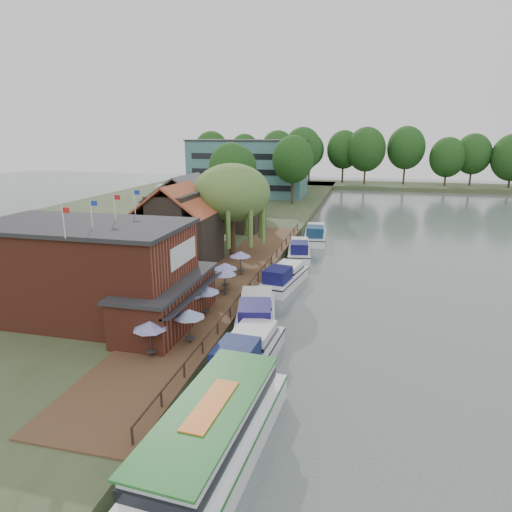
% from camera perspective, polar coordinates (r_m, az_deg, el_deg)
% --- Properties ---
extents(ground, '(260.00, 260.00, 0.00)m').
position_cam_1_polar(ground, '(33.34, 5.19, -10.90)').
color(ground, '#4B5756').
rests_on(ground, ground).
extents(land_bank, '(50.00, 140.00, 1.00)m').
position_cam_1_polar(land_bank, '(74.53, -13.86, 3.76)').
color(land_bank, '#384728').
rests_on(land_bank, ground).
extents(quay_deck, '(6.00, 50.00, 0.10)m').
position_cam_1_polar(quay_deck, '(43.67, -3.18, -2.97)').
color(quay_deck, '#47301E').
rests_on(quay_deck, land_bank).
extents(quay_rail, '(0.20, 49.00, 1.00)m').
position_cam_1_polar(quay_rail, '(43.32, 0.43, -2.48)').
color(quay_rail, black).
rests_on(quay_rail, land_bank).
extents(pub, '(20.00, 11.00, 7.30)m').
position_cam_1_polar(pub, '(35.41, -17.89, -1.94)').
color(pub, maroon).
rests_on(pub, land_bank).
extents(hotel_block, '(25.40, 12.40, 12.30)m').
position_cam_1_polar(hotel_block, '(103.34, -0.96, 10.97)').
color(hotel_block, '#38666B').
rests_on(hotel_block, land_bank).
extents(cottage_a, '(8.60, 7.60, 8.50)m').
position_cam_1_polar(cottage_a, '(48.63, -9.80, 3.82)').
color(cottage_a, black).
rests_on(cottage_a, land_bank).
extents(cottage_b, '(9.60, 8.60, 8.50)m').
position_cam_1_polar(cottage_b, '(58.85, -8.63, 5.80)').
color(cottage_b, beige).
rests_on(cottage_b, land_bank).
extents(cottage_c, '(7.60, 7.60, 8.50)m').
position_cam_1_polar(cottage_c, '(65.94, -2.41, 6.95)').
color(cottage_c, black).
rests_on(cottage_c, land_bank).
extents(willow, '(8.60, 8.60, 10.43)m').
position_cam_1_polar(willow, '(51.55, -3.02, 5.74)').
color(willow, '#476B2D').
rests_on(willow, land_bank).
extents(umbrella_0, '(2.12, 2.12, 2.38)m').
position_cam_1_polar(umbrella_0, '(29.38, -13.03, -10.05)').
color(umbrella_0, navy).
rests_on(umbrella_0, quay_deck).
extents(umbrella_1, '(2.12, 2.12, 2.38)m').
position_cam_1_polar(umbrella_1, '(30.70, -8.31, -8.67)').
color(umbrella_1, navy).
rests_on(umbrella_1, quay_deck).
extents(umbrella_2, '(2.04, 2.04, 2.38)m').
position_cam_1_polar(umbrella_2, '(34.35, -8.51, -6.04)').
color(umbrella_2, '#1C409A').
rests_on(umbrella_2, quay_deck).
extents(umbrella_3, '(2.27, 2.27, 2.38)m').
position_cam_1_polar(umbrella_3, '(35.06, -6.40, -5.52)').
color(umbrella_3, navy).
rests_on(umbrella_3, quay_deck).
extents(umbrella_4, '(2.14, 2.14, 2.38)m').
position_cam_1_polar(umbrella_4, '(39.18, -3.97, -3.22)').
color(umbrella_4, navy).
rests_on(umbrella_4, quay_deck).
extents(umbrella_5, '(2.19, 2.19, 2.38)m').
position_cam_1_polar(umbrella_5, '(40.81, -3.86, -2.47)').
color(umbrella_5, '#1C259A').
rests_on(umbrella_5, quay_deck).
extents(umbrella_6, '(2.15, 2.15, 2.38)m').
position_cam_1_polar(umbrella_6, '(44.73, -1.95, -0.86)').
color(umbrella_6, navy).
rests_on(umbrella_6, quay_deck).
extents(cruiser_0, '(3.92, 10.42, 2.50)m').
position_cam_1_polar(cruiser_0, '(29.60, -1.24, -11.67)').
color(cruiser_0, silver).
rests_on(cruiser_0, ground).
extents(cruiser_1, '(5.44, 10.88, 2.54)m').
position_cam_1_polar(cruiser_1, '(35.65, -0.00, -6.82)').
color(cruiser_1, silver).
rests_on(cruiser_1, ground).
extents(cruiser_2, '(4.51, 9.88, 2.29)m').
position_cam_1_polar(cruiser_2, '(44.84, 3.49, -2.36)').
color(cruiser_2, white).
rests_on(cruiser_2, ground).
extents(cruiser_3, '(4.30, 9.61, 2.22)m').
position_cam_1_polar(cruiser_3, '(55.60, 5.43, 1.01)').
color(cruiser_3, white).
rests_on(cruiser_3, ground).
extents(cruiser_4, '(4.13, 10.34, 2.45)m').
position_cam_1_polar(cruiser_4, '(63.98, 7.42, 2.92)').
color(cruiser_4, silver).
rests_on(cruiser_4, ground).
extents(tour_boat, '(4.94, 14.47, 3.11)m').
position_cam_1_polar(tour_boat, '(21.49, -6.35, -22.31)').
color(tour_boat, silver).
rests_on(tour_boat, ground).
extents(swan, '(0.44, 0.44, 0.44)m').
position_cam_1_polar(swan, '(25.60, -1.72, -19.01)').
color(swan, white).
rests_on(swan, ground).
extents(bank_tree_0, '(7.36, 7.36, 12.18)m').
position_cam_1_polar(bank_tree_0, '(77.09, -3.14, 9.50)').
color(bank_tree_0, '#143811').
rests_on(bank_tree_0, land_bank).
extents(bank_tree_1, '(6.96, 6.96, 11.57)m').
position_cam_1_polar(bank_tree_1, '(83.48, -2.36, 9.73)').
color(bank_tree_1, '#143811').
rests_on(bank_tree_1, land_bank).
extents(bank_tree_2, '(7.95, 7.95, 13.28)m').
position_cam_1_polar(bank_tree_2, '(90.28, 4.60, 10.64)').
color(bank_tree_2, '#143811').
rests_on(bank_tree_2, land_bank).
extents(bank_tree_3, '(8.75, 8.75, 15.05)m').
position_cam_1_polar(bank_tree_3, '(108.75, 5.82, 11.83)').
color(bank_tree_3, '#143811').
rests_on(bank_tree_3, land_bank).
extents(bank_tree_4, '(6.22, 6.22, 10.45)m').
position_cam_1_polar(bank_tree_4, '(118.97, 5.31, 11.01)').
color(bank_tree_4, '#143811').
rests_on(bank_tree_4, land_bank).
extents(bank_tree_5, '(8.69, 8.69, 12.74)m').
position_cam_1_polar(bank_tree_5, '(124.63, 4.30, 11.74)').
color(bank_tree_5, '#143811').
rests_on(bank_tree_5, land_bank).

